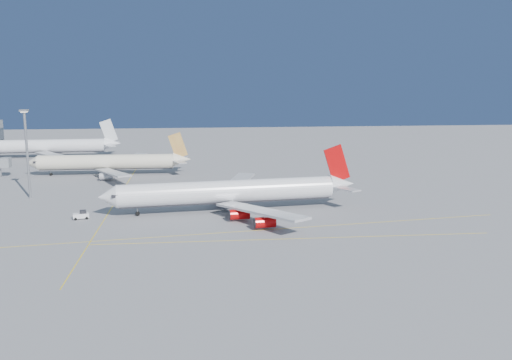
% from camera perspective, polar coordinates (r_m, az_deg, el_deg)
% --- Properties ---
extents(ground, '(500.00, 500.00, 0.00)m').
position_cam_1_polar(ground, '(140.67, 0.92, -4.33)').
color(ground, slate).
rests_on(ground, ground).
extents(taxiway_lines, '(118.86, 140.00, 0.02)m').
position_cam_1_polar(taxiway_lines, '(145.88, -5.13, -3.82)').
color(taxiway_lines, yellow).
rests_on(taxiway_lines, ground).
extents(airliner_virgin, '(69.43, 61.94, 17.13)m').
position_cam_1_polar(airliner_virgin, '(152.09, -2.34, -1.19)').
color(airliner_virgin, white).
rests_on(airliner_virgin, ground).
extents(airliner_etihad, '(58.62, 54.31, 15.34)m').
position_cam_1_polar(airliner_etihad, '(212.56, -14.40, 1.75)').
color(airliner_etihad, beige).
rests_on(airliner_etihad, ground).
extents(airliner_third, '(61.90, 57.09, 16.61)m').
position_cam_1_polar(airliner_third, '(264.15, -20.02, 3.20)').
color(airliner_third, white).
rests_on(airliner_third, ground).
extents(pushback_tug, '(4.24, 3.13, 2.18)m').
position_cam_1_polar(pushback_tug, '(150.99, -17.07, -3.37)').
color(pushback_tug, white).
rests_on(pushback_tug, ground).
extents(light_mast, '(2.25, 2.25, 26.05)m').
position_cam_1_polar(light_mast, '(178.36, -21.95, 3.13)').
color(light_mast, gray).
rests_on(light_mast, ground).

